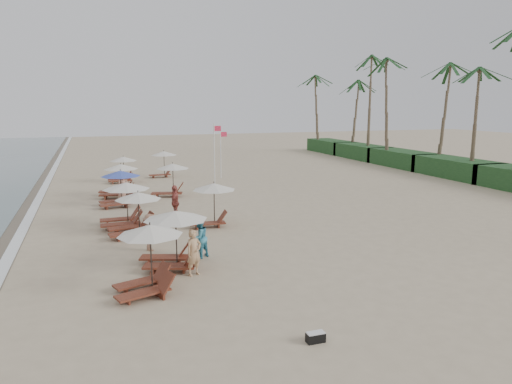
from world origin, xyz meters
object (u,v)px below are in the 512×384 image
object	(u,v)px
beachgoer_near	(194,253)
flag_pole_near	(215,151)
lounger_station_0	(145,258)
inland_station_0	(212,199)
beachgoer_mid_a	(199,238)
beachgoer_far_a	(175,202)
inland_station_1	(170,177)
lounger_station_1	(171,238)
lounger_station_5	(117,182)
lounger_station_4	(118,188)
lounger_station_6	(121,169)
duffel_bag	(316,337)
beachgoer_mid_b	(150,232)
lounger_station_2	(133,215)
lounger_station_3	(123,204)
inland_station_2	(162,160)
beachgoer_far_b	(123,186)

from	to	relation	value
beachgoer_near	flag_pole_near	xyz separation A→B (m)	(5.72, 19.03, 1.78)
lounger_station_0	inland_station_0	xyz separation A→B (m)	(4.21, 7.86, 0.22)
beachgoer_mid_a	beachgoer_far_a	world-z (taller)	beachgoer_far_a
inland_station_1	beachgoer_mid_a	bearing A→B (deg)	-94.26
lounger_station_1	lounger_station_5	bearing A→B (deg)	94.14
lounger_station_4	lounger_station_6	xyz separation A→B (m)	(0.80, 9.31, -0.09)
lounger_station_4	lounger_station_5	xyz separation A→B (m)	(0.15, 3.15, -0.13)
beachgoer_far_a	flag_pole_near	world-z (taller)	flag_pole_near
lounger_station_6	duffel_bag	bearing A→B (deg)	-83.84
beachgoer_mid_b	flag_pole_near	distance (m)	17.01
flag_pole_near	lounger_station_1	bearing A→B (deg)	-109.56
lounger_station_4	beachgoer_far_a	distance (m)	5.35
lounger_station_4	duffel_bag	xyz separation A→B (m)	(3.89, -19.33, -1.04)
lounger_station_5	beachgoer_mid_a	world-z (taller)	lounger_station_5
inland_station_0	beachgoer_mid_b	world-z (taller)	inland_station_0
lounger_station_2	lounger_station_3	bearing A→B (deg)	100.47
lounger_station_3	inland_station_0	distance (m)	4.58
inland_station_2	beachgoer_mid_b	distance (m)	21.22
lounger_station_6	lounger_station_3	bearing A→B (deg)	-93.37
lounger_station_0	beachgoer_mid_b	bearing A→B (deg)	81.49
lounger_station_0	lounger_station_1	size ratio (longest dim) A/B	0.90
inland_station_0	beachgoer_far_a	size ratio (longest dim) A/B	1.36
lounger_station_1	inland_station_1	distance (m)	14.58
lounger_station_3	inland_station_1	bearing A→B (deg)	63.72
lounger_station_1	inland_station_2	bearing A→B (deg)	82.45
inland_station_2	duffel_bag	world-z (taller)	inland_station_2
lounger_station_5	lounger_station_6	world-z (taller)	lounger_station_5
lounger_station_0	beachgoer_far_a	size ratio (longest dim) A/B	1.27
lounger_station_4	lounger_station_3	bearing A→B (deg)	-90.56
lounger_station_5	beachgoer_near	bearing A→B (deg)	-83.89
lounger_station_6	inland_station_2	size ratio (longest dim) A/B	0.94
lounger_station_2	beachgoer_far_a	distance (m)	3.47
lounger_station_3	inland_station_1	distance (m)	8.15
lounger_station_0	beachgoer_near	size ratio (longest dim) A/B	1.41
lounger_station_5	beachgoer_mid_a	size ratio (longest dim) A/B	1.62
inland_station_0	beachgoer_far_a	bearing A→B (deg)	126.39
lounger_station_1	lounger_station_3	xyz separation A→B (m)	(-1.31, 7.09, -0.03)
inland_station_1	lounger_station_5	bearing A→B (deg)	163.82
inland_station_2	lounger_station_0	bearing A→B (deg)	-99.54
lounger_station_1	inland_station_2	world-z (taller)	lounger_station_1
lounger_station_1	beachgoer_far_b	bearing A→B (deg)	93.36
lounger_station_5	beachgoer_far_a	distance (m)	8.16
lounger_station_1	beachgoer_far_b	size ratio (longest dim) A/B	1.43
lounger_station_2	inland_station_2	world-z (taller)	inland_station_2
lounger_station_1	lounger_station_2	xyz separation A→B (m)	(-0.96, 5.18, -0.20)
inland_station_2	lounger_station_2	bearing A→B (deg)	-102.57
lounger_station_4	inland_station_0	distance (m)	7.91
lounger_station_0	beachgoer_far_a	xyz separation A→B (m)	(2.69, 9.93, -0.27)
lounger_station_2	inland_station_0	distance (m)	4.00
lounger_station_5	lounger_station_6	size ratio (longest dim) A/B	1.15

